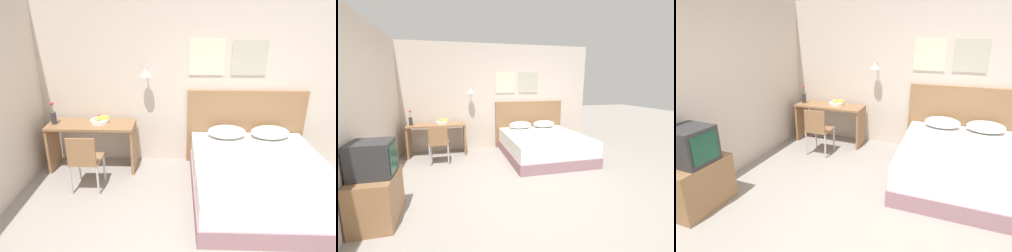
{
  "view_description": "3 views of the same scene",
  "coord_description": "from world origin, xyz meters",
  "views": [
    {
      "loc": [
        -0.07,
        -1.76,
        2.34
      ],
      "look_at": [
        -0.19,
        1.81,
        0.97
      ],
      "focal_mm": 32.0,
      "sensor_mm": 36.0,
      "label": 1
    },
    {
      "loc": [
        -1.02,
        -2.95,
        1.71
      ],
      "look_at": [
        0.08,
        1.54,
        0.8
      ],
      "focal_mm": 24.0,
      "sensor_mm": 36.0,
      "label": 2
    },
    {
      "loc": [
        0.69,
        -2.02,
        1.98
      ],
      "look_at": [
        -0.65,
        1.34,
        0.75
      ],
      "focal_mm": 28.0,
      "sensor_mm": 36.0,
      "label": 3
    }
  ],
  "objects": [
    {
      "name": "tv_stand",
      "position": [
        -1.97,
        -0.1,
        0.3
      ],
      "size": [
        0.48,
        0.72,
        0.6
      ],
      "color": "#8E6642",
      "rests_on": "ground_plane"
    },
    {
      "name": "television",
      "position": [
        -1.96,
        -0.1,
        0.81
      ],
      "size": [
        0.47,
        0.42,
        0.42
      ],
      "color": "#2D2D30",
      "rests_on": "tv_stand"
    },
    {
      "name": "wall_back",
      "position": [
        0.01,
        2.79,
        1.33
      ],
      "size": [
        5.25,
        0.31,
        2.65
      ],
      "color": "beige",
      "rests_on": "ground_plane"
    },
    {
      "name": "ground_plane",
      "position": [
        0.0,
        0.0,
        0.0
      ],
      "size": [
        24.0,
        24.0,
        0.0
      ],
      "primitive_type": "plane",
      "color": "gray"
    },
    {
      "name": "flower_vase",
      "position": [
        -1.93,
        2.42,
        0.87
      ],
      "size": [
        0.08,
        0.08,
        0.35
      ],
      "color": "#333338",
      "rests_on": "desk"
    },
    {
      "name": "fruit_bowl",
      "position": [
        -1.25,
        2.47,
        0.79
      ],
      "size": [
        0.29,
        0.27,
        0.13
      ],
      "color": "silver",
      "rests_on": "desk"
    },
    {
      "name": "bed",
      "position": [
        1.0,
        1.71,
        0.26
      ],
      "size": [
        1.72,
        1.99,
        0.53
      ],
      "color": "gray",
      "rests_on": "ground_plane"
    },
    {
      "name": "desk_chair",
      "position": [
        -1.31,
        1.78,
        0.5
      ],
      "size": [
        0.41,
        0.41,
        0.83
      ],
      "color": "#8E6642",
      "rests_on": "ground_plane"
    },
    {
      "name": "pillow_left",
      "position": [
        0.68,
        2.47,
        0.63
      ],
      "size": [
        0.57,
        0.37,
        0.19
      ],
      "color": "white",
      "rests_on": "bed"
    },
    {
      "name": "desk",
      "position": [
        -1.38,
        2.44,
        0.53
      ],
      "size": [
        1.31,
        0.5,
        0.75
      ],
      "color": "#8E6642",
      "rests_on": "ground_plane"
    },
    {
      "name": "headboard",
      "position": [
        1.0,
        2.74,
        0.6
      ],
      "size": [
        1.84,
        0.06,
        1.2
      ],
      "color": "#8E6642",
      "rests_on": "ground_plane"
    },
    {
      "name": "folded_towel_near_foot",
      "position": [
        1.05,
        1.41,
        0.56
      ],
      "size": [
        0.26,
        0.29,
        0.06
      ],
      "color": "white",
      "rests_on": "bed"
    },
    {
      "name": "pillow_right",
      "position": [
        1.33,
        2.47,
        0.63
      ],
      "size": [
        0.57,
        0.37,
        0.19
      ],
      "color": "white",
      "rests_on": "bed"
    }
  ]
}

